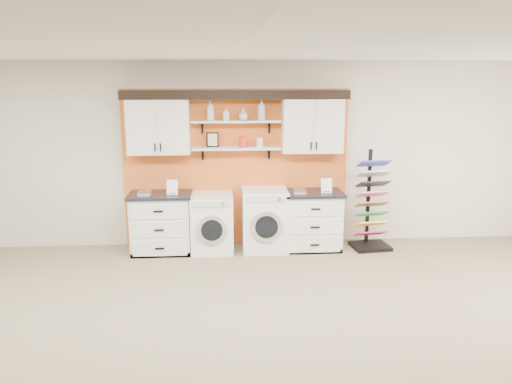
{
  "coord_description": "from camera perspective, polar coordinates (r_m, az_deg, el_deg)",
  "views": [
    {
      "loc": [
        -0.22,
        -3.57,
        2.55
      ],
      "look_at": [
        0.19,
        2.3,
        1.2
      ],
      "focal_mm": 35.0,
      "sensor_mm": 36.0,
      "label": 1
    }
  ],
  "objects": [
    {
      "name": "ceiling",
      "position": [
        3.59,
        -0.51,
        16.92
      ],
      "size": [
        10.0,
        10.0,
        0.0
      ],
      "primitive_type": "plane",
      "rotation": [
        3.14,
        0.0,
        0.0
      ],
      "color": "white",
      "rests_on": "wall_back"
    },
    {
      "name": "wall_back",
      "position": [
        7.66,
        -2.31,
        4.25
      ],
      "size": [
        10.0,
        0.0,
        10.0
      ],
      "primitive_type": "plane",
      "rotation": [
        1.57,
        0.0,
        0.0
      ],
      "color": "beige",
      "rests_on": "floor"
    },
    {
      "name": "accent_panel",
      "position": [
        7.66,
        -2.29,
        2.74
      ],
      "size": [
        3.4,
        0.07,
        2.4
      ],
      "primitive_type": "cube",
      "color": "orange",
      "rests_on": "wall_back"
    },
    {
      "name": "upper_cabinet_left",
      "position": [
        7.45,
        -11.09,
        7.5
      ],
      "size": [
        0.9,
        0.35,
        0.84
      ],
      "color": "white",
      "rests_on": "wall_back"
    },
    {
      "name": "upper_cabinet_right",
      "position": [
        7.52,
        6.42,
        7.7
      ],
      "size": [
        0.9,
        0.35,
        0.84
      ],
      "color": "white",
      "rests_on": "wall_back"
    },
    {
      "name": "shelf_lower",
      "position": [
        7.44,
        -2.27,
        5.01
      ],
      "size": [
        1.32,
        0.28,
        0.03
      ],
      "primitive_type": "cube",
      "color": "white",
      "rests_on": "wall_back"
    },
    {
      "name": "shelf_upper",
      "position": [
        7.4,
        -2.3,
        8.08
      ],
      "size": [
        1.32,
        0.28,
        0.03
      ],
      "primitive_type": "cube",
      "color": "white",
      "rests_on": "wall_back"
    },
    {
      "name": "crown_molding",
      "position": [
        7.39,
        -2.33,
        11.16
      ],
      "size": [
        3.3,
        0.41,
        0.13
      ],
      "color": "black",
      "rests_on": "wall_back"
    },
    {
      "name": "picture_frame",
      "position": [
        7.47,
        -4.99,
        5.97
      ],
      "size": [
        0.18,
        0.02,
        0.22
      ],
      "color": "black",
      "rests_on": "shelf_lower"
    },
    {
      "name": "canister_red",
      "position": [
        7.44,
        -1.51,
        5.75
      ],
      "size": [
        0.11,
        0.11,
        0.16
      ],
      "primitive_type": "cylinder",
      "color": "red",
      "rests_on": "shelf_lower"
    },
    {
      "name": "canister_cream",
      "position": [
        7.45,
        0.43,
        5.69
      ],
      "size": [
        0.1,
        0.1,
        0.14
      ],
      "primitive_type": "cylinder",
      "color": "silver",
      "rests_on": "shelf_lower"
    },
    {
      "name": "base_cabinet_left",
      "position": [
        7.57,
        -10.76,
        -3.46
      ],
      "size": [
        0.92,
        0.66,
        0.9
      ],
      "color": "white",
      "rests_on": "floor"
    },
    {
      "name": "base_cabinet_right",
      "position": [
        7.63,
        6.36,
        -3.19
      ],
      "size": [
        0.91,
        0.66,
        0.89
      ],
      "color": "white",
      "rests_on": "floor"
    },
    {
      "name": "washer",
      "position": [
        7.51,
        -5.03,
        -3.5
      ],
      "size": [
        0.62,
        0.71,
        0.87
      ],
      "color": "white",
      "rests_on": "floor"
    },
    {
      "name": "dryer",
      "position": [
        7.53,
        0.98,
        -3.16
      ],
      "size": [
        0.67,
        0.71,
        0.93
      ],
      "color": "white",
      "rests_on": "floor"
    },
    {
      "name": "sample_rack",
      "position": [
        7.79,
        13.02,
        -2.75
      ],
      "size": [
        0.6,
        0.52,
        1.51
      ],
      "rotation": [
        0.0,
        0.0,
        0.11
      ],
      "color": "black",
      "rests_on": "floor"
    },
    {
      "name": "soap_bottle_a",
      "position": [
        7.39,
        -5.24,
        9.27
      ],
      "size": [
        0.16,
        0.16,
        0.29
      ],
      "primitive_type": "imported",
      "rotation": [
        0.0,
        0.0,
        -0.88
      ],
      "color": "silver",
      "rests_on": "shelf_upper"
    },
    {
      "name": "soap_bottle_b",
      "position": [
        7.39,
        -3.45,
        8.89
      ],
      "size": [
        0.09,
        0.09,
        0.18
      ],
      "primitive_type": "imported",
      "rotation": [
        0.0,
        0.0,
        1.7
      ],
      "color": "silver",
      "rests_on": "shelf_upper"
    },
    {
      "name": "soap_bottle_c",
      "position": [
        7.4,
        -1.45,
        8.86
      ],
      "size": [
        0.18,
        0.18,
        0.17
      ],
      "primitive_type": "imported",
      "rotation": [
        0.0,
        0.0,
        3.65
      ],
      "color": "silver",
      "rests_on": "shelf_upper"
    },
    {
      "name": "soap_bottle_d",
      "position": [
        7.41,
        0.63,
        9.41
      ],
      "size": [
        0.12,
        0.12,
        0.31
      ],
      "primitive_type": "imported",
      "rotation": [
        0.0,
        0.0,
        -1.56
      ],
      "color": "silver",
      "rests_on": "shelf_upper"
    }
  ]
}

